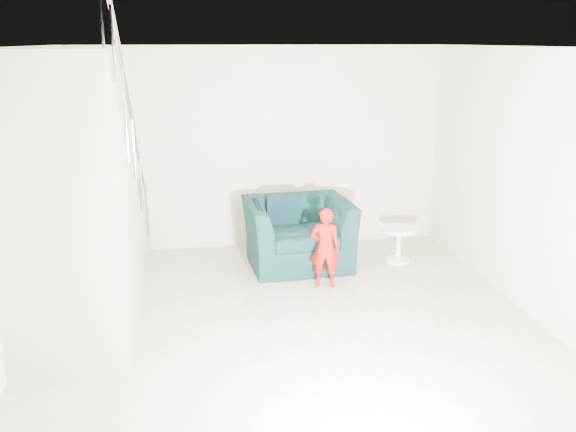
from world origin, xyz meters
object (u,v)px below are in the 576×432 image
object	(u,v)px
side_table	(399,239)
toddler	(325,248)
armchair	(298,233)
staircase	(80,234)

from	to	relation	value
side_table	toddler	bearing A→B (deg)	-149.47
toddler	side_table	xyz separation A→B (m)	(1.11, 0.66, -0.17)
toddler	side_table	distance (m)	1.30
armchair	staircase	world-z (taller)	staircase
armchair	staircase	xyz separation A→B (m)	(-2.39, -1.35, 0.53)
armchair	side_table	world-z (taller)	armchair
armchair	toddler	size ratio (longest dim) A/B	1.36
toddler	staircase	bearing A→B (deg)	26.83
armchair	side_table	xyz separation A→B (m)	(1.29, -0.11, -0.11)
armchair	side_table	distance (m)	1.30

